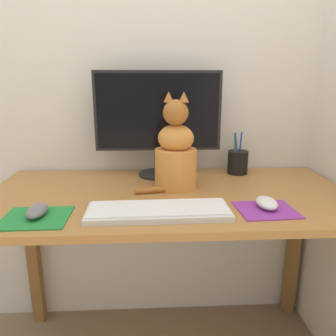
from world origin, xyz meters
TOP-DOWN VIEW (x-y plane):
  - wall_back at (0.00, 0.36)m, footprint 7.00×0.04m
  - desk at (0.00, 0.00)m, footprint 1.32×0.66m
  - monitor at (-0.03, 0.23)m, footprint 0.52×0.17m
  - keyboard at (-0.04, -0.20)m, footprint 0.43×0.16m
  - mousepad_left at (-0.41, -0.21)m, footprint 0.20×0.17m
  - mousepad_right at (0.29, -0.18)m, footprint 0.18×0.16m
  - computer_mouse_left at (-0.40, -0.20)m, footprint 0.06×0.11m
  - computer_mouse_right at (0.30, -0.17)m, footprint 0.06×0.10m
  - cat at (0.03, 0.06)m, footprint 0.24×0.18m
  - pen_cup at (0.31, 0.25)m, footprint 0.09×0.09m

SIDE VIEW (x-z plane):
  - desk at x=0.00m, z-range 0.27..1.02m
  - mousepad_left at x=-0.41m, z-range 0.75..0.75m
  - mousepad_right at x=0.29m, z-range 0.75..0.75m
  - keyboard at x=-0.04m, z-range 0.75..0.77m
  - computer_mouse_left at x=-0.40m, z-range 0.75..0.78m
  - computer_mouse_right at x=0.30m, z-range 0.75..0.78m
  - pen_cup at x=0.31m, z-range 0.71..0.89m
  - cat at x=0.03m, z-range 0.70..1.06m
  - monitor at x=-0.03m, z-range 0.78..1.21m
  - wall_back at x=0.00m, z-range 0.00..2.50m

